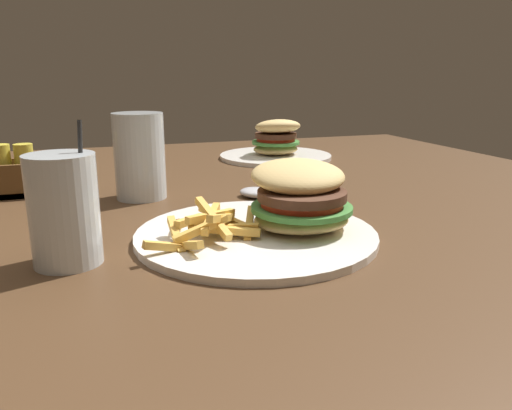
% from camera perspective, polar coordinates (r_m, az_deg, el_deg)
% --- Properties ---
extents(dining_table, '(1.49, 1.33, 0.75)m').
position_cam_1_polar(dining_table, '(0.93, -2.15, -4.47)').
color(dining_table, '#4C331E').
rests_on(dining_table, ground_plane).
extents(meal_plate_near, '(0.32, 0.32, 0.10)m').
position_cam_1_polar(meal_plate_near, '(0.65, 2.40, -1.12)').
color(meal_plate_near, white).
rests_on(meal_plate_near, dining_table).
extents(beer_glass, '(0.09, 0.09, 0.15)m').
position_cam_1_polar(beer_glass, '(0.87, -13.15, 5.32)').
color(beer_glass, silver).
rests_on(beer_glass, dining_table).
extents(juice_glass, '(0.08, 0.08, 0.16)m').
position_cam_1_polar(juice_glass, '(0.60, -21.02, -1.09)').
color(juice_glass, silver).
rests_on(juice_glass, dining_table).
extents(spoon, '(0.14, 0.17, 0.02)m').
position_cam_1_polar(spoon, '(0.86, 0.38, 1.35)').
color(spoon, silver).
rests_on(spoon, dining_table).
extents(meal_plate_far, '(0.28, 0.28, 0.10)m').
position_cam_1_polar(meal_plate_far, '(1.26, 2.31, 6.77)').
color(meal_plate_far, white).
rests_on(meal_plate_far, dining_table).
extents(condiment_caddy, '(0.11, 0.08, 0.09)m').
position_cam_1_polar(condiment_caddy, '(0.98, -25.81, 2.94)').
color(condiment_caddy, brown).
rests_on(condiment_caddy, dining_table).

